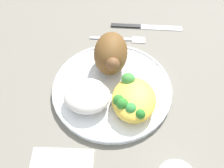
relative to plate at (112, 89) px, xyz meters
name	(u,v)px	position (x,y,z in m)	size (l,w,h in m)	color
ground_plane	(112,91)	(0.00, 0.00, -0.01)	(2.00, 2.00, 0.00)	slate
plate	(112,89)	(0.00, 0.00, 0.00)	(0.26, 0.26, 0.01)	white
roasted_chicken	(111,54)	(-0.06, -0.01, 0.05)	(0.11, 0.07, 0.08)	brown
rice_pile	(87,96)	(0.04, -0.05, 0.03)	(0.09, 0.10, 0.04)	white
mac_cheese_with_broccoli	(133,99)	(0.04, 0.05, 0.03)	(0.11, 0.09, 0.04)	yellow
fork	(121,39)	(-0.16, 0.01, 0.00)	(0.02, 0.14, 0.01)	#B2B2B7
knife	(140,26)	(-0.22, 0.06, 0.00)	(0.02, 0.19, 0.01)	black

